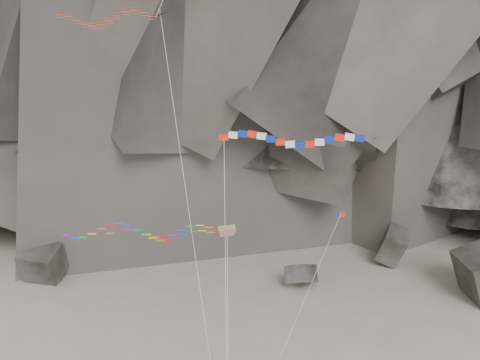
# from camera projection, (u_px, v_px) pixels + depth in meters

# --- Properties ---
(boulder_field) EXTENTS (75.43, 19.67, 10.97)m
(boulder_field) POSITION_uv_depth(u_px,v_px,m) (395.00, 259.00, 79.81)
(boulder_field) COLOR #47423F
(boulder_field) RESTS_ON ground
(delta_kite) EXTENTS (14.62, 11.89, 32.98)m
(delta_kite) POSITION_uv_depth(u_px,v_px,m) (102.00, 17.00, 45.74)
(delta_kite) COLOR red
(delta_kite) RESTS_ON ground
(banner_kite) EXTENTS (10.97, 10.63, 23.09)m
(banner_kite) POSITION_uv_depth(u_px,v_px,m) (290.00, 140.00, 45.25)
(banner_kite) COLOR red
(banner_kite) RESTS_ON ground
(parafoil_kite) EXTENTS (12.65, 4.33, 17.50)m
(parafoil_kite) POSITION_uv_depth(u_px,v_px,m) (139.00, 231.00, 41.89)
(parafoil_kite) COLOR yellow
(parafoil_kite) RESTS_ON ground
(pennant_kite) EXTENTS (8.02, 6.17, 17.91)m
(pennant_kite) POSITION_uv_depth(u_px,v_px,m) (319.00, 265.00, 42.71)
(pennant_kite) COLOR red
(pennant_kite) RESTS_ON ground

